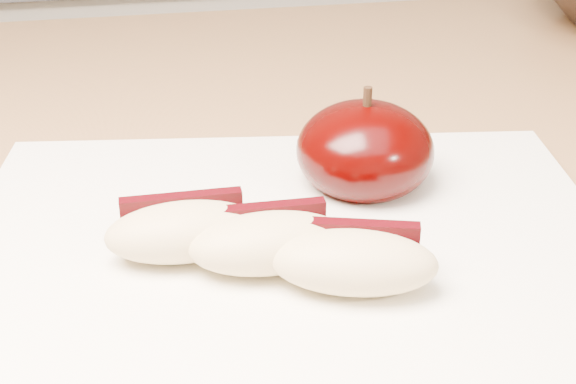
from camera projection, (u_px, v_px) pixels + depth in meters
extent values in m
cube|color=silver|center=(166.00, 217.00, 1.33)|extent=(2.40, 0.60, 0.90)
cube|color=#A37947|center=(180.00, 182.00, 0.52)|extent=(1.64, 0.64, 0.04)
cube|color=white|center=(288.00, 247.00, 0.40)|extent=(0.35, 0.28, 0.01)
ellipsoid|color=black|center=(365.00, 150.00, 0.44)|extent=(0.08, 0.08, 0.05)
cylinder|color=black|center=(368.00, 97.00, 0.42)|extent=(0.00, 0.00, 0.01)
ellipsoid|color=#D3BA86|center=(185.00, 232.00, 0.37)|extent=(0.07, 0.04, 0.03)
cube|color=black|center=(182.00, 217.00, 0.39)|extent=(0.06, 0.01, 0.02)
ellipsoid|color=#D3BA86|center=(269.00, 243.00, 0.37)|extent=(0.07, 0.04, 0.03)
cube|color=black|center=(264.00, 228.00, 0.38)|extent=(0.06, 0.01, 0.02)
ellipsoid|color=#D3BA86|center=(353.00, 262.00, 0.35)|extent=(0.08, 0.06, 0.03)
cube|color=black|center=(354.00, 245.00, 0.37)|extent=(0.06, 0.02, 0.02)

